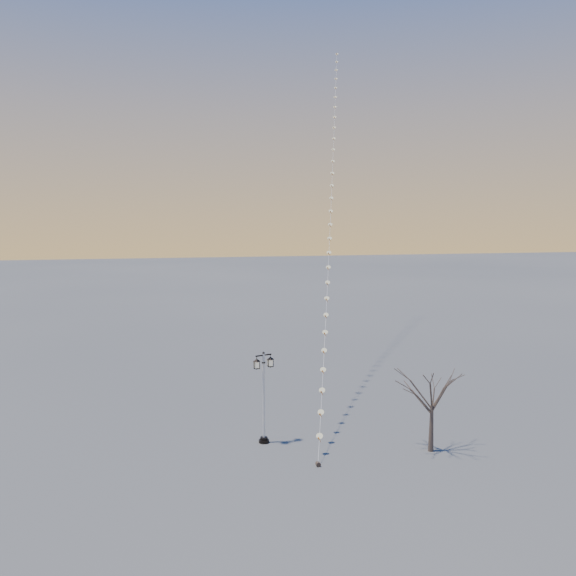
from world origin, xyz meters
name	(u,v)px	position (x,y,z in m)	size (l,w,h in m)	color
ground	(272,471)	(0.00, 0.00, 0.00)	(300.00, 300.00, 0.00)	#515252
street_lamp	(264,393)	(0.30, 3.23, 2.47)	(1.10, 0.62, 4.47)	black
bare_tree	(432,393)	(7.62, 0.36, 2.77)	(2.40, 2.40, 3.99)	#44372E
kite_train	(331,174)	(8.49, 18.23, 14.11)	(13.49, 37.06, 28.42)	#37291F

